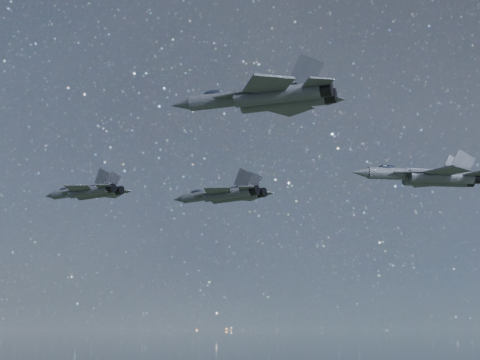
# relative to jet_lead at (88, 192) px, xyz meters

# --- Properties ---
(jet_lead) EXTENTS (15.09, 10.11, 3.81)m
(jet_lead) POSITION_rel_jet_lead_xyz_m (0.00, 0.00, 0.00)
(jet_lead) COLOR #343841
(jet_left) EXTENTS (17.39, 11.52, 4.44)m
(jet_left) POSITION_rel_jet_lead_xyz_m (18.00, 9.53, 0.70)
(jet_left) COLOR #343841
(jet_right) EXTENTS (17.95, 12.57, 4.53)m
(jet_right) POSITION_rel_jet_lead_xyz_m (30.96, -25.77, 2.93)
(jet_right) COLOR #343841
(jet_slot) EXTENTS (18.40, 12.24, 4.68)m
(jet_slot) POSITION_rel_jet_lead_xyz_m (47.63, 3.80, 0.73)
(jet_slot) COLOR #343841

